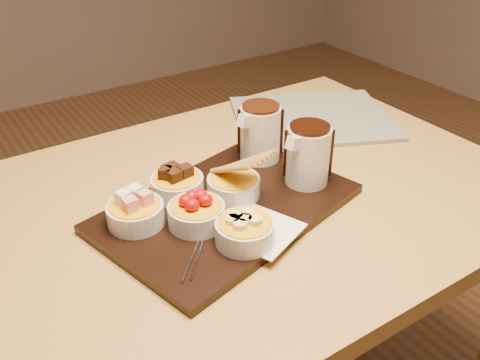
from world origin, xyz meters
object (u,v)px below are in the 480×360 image
pitcher_dark_chocolate (308,156)px  pitcher_milk_chocolate (260,133)px  serving_board (227,208)px  bowl_strawberries (197,215)px  newspaper (312,118)px  dining_table (227,238)px

pitcher_dark_chocolate → pitcher_milk_chocolate: (-0.02, 0.13, 0.00)m
serving_board → pitcher_dark_chocolate: bearing=-20.0°
bowl_strawberries → newspaper: bearing=27.7°
pitcher_dark_chocolate → pitcher_milk_chocolate: 0.13m
serving_board → pitcher_dark_chocolate: 0.19m
newspaper → pitcher_dark_chocolate: bearing=-107.4°
pitcher_dark_chocolate → newspaper: pitcher_dark_chocolate is taller
dining_table → bowl_strawberries: size_ratio=12.00×
dining_table → serving_board: bearing=-122.7°
pitcher_milk_chocolate → newspaper: size_ratio=0.31×
serving_board → pitcher_dark_chocolate: size_ratio=3.98×
dining_table → newspaper: size_ratio=3.17×
bowl_strawberries → pitcher_dark_chocolate: pitcher_dark_chocolate is taller
pitcher_dark_chocolate → dining_table: bearing=144.5°
dining_table → newspaper: bearing=26.4°
dining_table → pitcher_milk_chocolate: pitcher_milk_chocolate is taller
serving_board → pitcher_milk_chocolate: size_ratio=3.98×
dining_table → pitcher_milk_chocolate: (0.13, 0.07, 0.17)m
bowl_strawberries → pitcher_milk_chocolate: pitcher_milk_chocolate is taller
dining_table → pitcher_dark_chocolate: size_ratio=10.37×
serving_board → newspaper: 0.45m
pitcher_dark_chocolate → bowl_strawberries: bearing=167.3°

